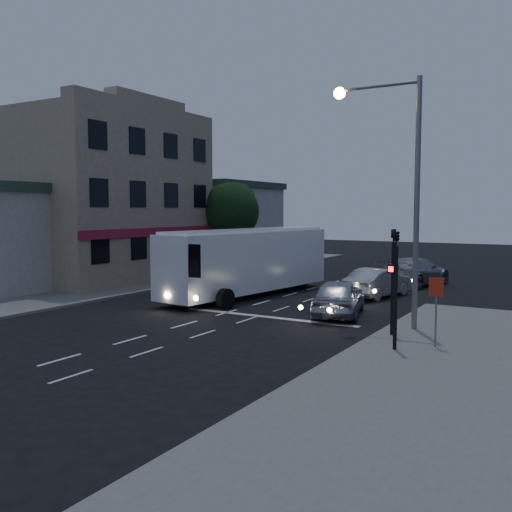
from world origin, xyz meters
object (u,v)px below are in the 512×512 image
Objects in this scene: streetlight at (399,174)px; street_tree at (231,209)px; tour_bus at (248,260)px; regulatory_sign at (436,300)px; traffic_signal_main at (393,269)px; car_suv at (339,297)px; car_sedan_b at (414,271)px; traffic_signal_side at (396,275)px; car_sedan_a at (378,283)px.

street_tree is (-15.55, 12.82, -1.23)m from streetlight.
tour_bus reaches higher than regulatory_sign.
car_suv is at bearing 136.52° from traffic_signal_main.
car_sedan_b is at bearing 107.07° from regulatory_sign.
streetlight reaches higher than car_suv.
streetlight is (2.72, -12.77, 4.91)m from car_sedan_b.
street_tree is at bearing 10.73° from car_sedan_b.
tour_bus is 2.79× the size of traffic_signal_side.
street_tree is (-6.53, 8.44, 2.64)m from tour_bus.
car_sedan_b is at bearing 60.29° from tour_bus.
streetlight reaches higher than traffic_signal_main.
streetlight is at bearing 105.70° from traffic_signal_side.
traffic_signal_side is 23.24m from street_tree.
traffic_signal_main is at bearing 149.16° from regulatory_sign.
tour_bus is 10.99m from street_tree.
car_sedan_b is at bearing 102.79° from traffic_signal_side.
tour_bus is 2.55× the size of car_sedan_a.
traffic_signal_side reaches higher than car_sedan_b.
traffic_signal_side is at bearing 113.73° from car_suv.
regulatory_sign reaches higher than car_sedan_a.
streetlight is at bearing 112.95° from car_sedan_b.
traffic_signal_side reaches higher than car_sedan_a.
regulatory_sign is (10.98, -6.82, -0.27)m from tour_bus.
street_tree is (-12.84, 0.05, 3.67)m from car_sedan_b.
car_sedan_a is 11.61m from traffic_signal_side.
regulatory_sign is 0.24× the size of streetlight.
regulatory_sign is at bearing 126.31° from car_suv.
regulatory_sign reaches higher than car_sedan_b.
car_sedan_b reaches higher than car_suv.
car_sedan_a is 11.05m from regulatory_sign.
street_tree is (-16.51, 16.22, 2.08)m from traffic_signal_side.
traffic_signal_side is at bearing -30.75° from tour_bus.
streetlight reaches higher than car_sedan_b.
traffic_signal_main reaches higher than car_suv.
tour_bus is at bearing 154.09° from streetlight.
tour_bus is 6.71m from car_sedan_a.
tour_bus is 2.02× the size of car_sedan_b.
car_suv is at bearing 151.37° from streetlight.
car_sedan_a is 0.79× the size of car_sedan_b.
car_suv is 0.81× the size of car_sedan_b.
regulatory_sign reaches higher than car_suv.
car_sedan_a is at bearing 33.85° from tour_bus.
traffic_signal_side is at bearing 113.74° from car_sedan_b.
traffic_signal_main is (9.28, -5.80, 0.56)m from tour_bus.
car_sedan_b is 1.39× the size of traffic_signal_main.
traffic_signal_main is 2.10m from traffic_signal_side.
regulatory_sign is at bearing 43.92° from traffic_signal_side.
street_tree reaches higher than car_suv.
street_tree is (-17.51, 15.26, 2.90)m from regulatory_sign.
tour_bus is at bearing 142.04° from traffic_signal_side.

